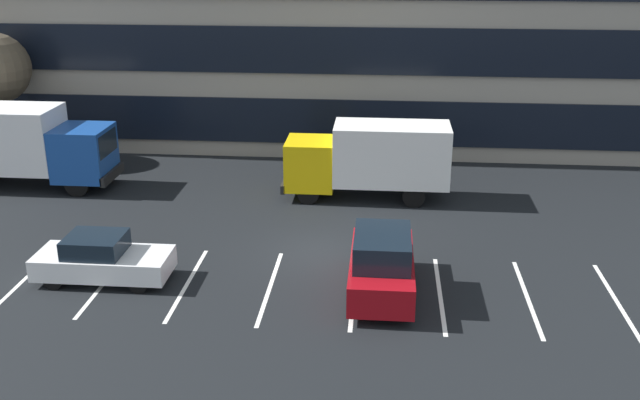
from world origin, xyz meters
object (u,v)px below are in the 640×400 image
(sedan_white, at_px, (102,259))
(box_truck_blue, at_px, (21,143))
(suv_maroon, at_px, (382,264))
(box_truck_yellow, at_px, (370,157))

(sedan_white, bearing_deg, box_truck_blue, 127.97)
(box_truck_blue, height_order, sedan_white, box_truck_blue)
(suv_maroon, xyz_separation_m, sedan_white, (-9.37, 0.16, -0.28))
(box_truck_yellow, distance_m, suv_maroon, 9.18)
(box_truck_yellow, height_order, box_truck_blue, box_truck_blue)
(box_truck_blue, relative_size, suv_maroon, 1.68)
(box_truck_yellow, relative_size, box_truck_blue, 0.90)
(suv_maroon, bearing_deg, sedan_white, 179.02)
(suv_maroon, distance_m, sedan_white, 9.38)
(box_truck_yellow, xyz_separation_m, box_truck_blue, (-15.88, 0.17, 0.21))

